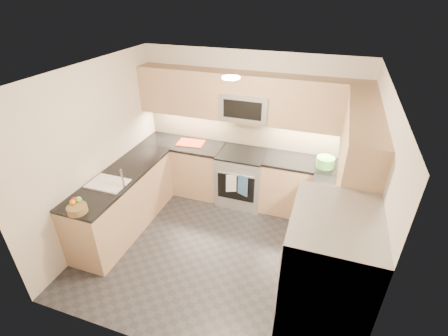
# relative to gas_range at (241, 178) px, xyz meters

# --- Properties ---
(floor) EXTENTS (3.60, 3.20, 0.00)m
(floor) POSITION_rel_gas_range_xyz_m (0.00, -1.28, -0.46)
(floor) COLOR #26272B
(floor) RESTS_ON ground
(ceiling) EXTENTS (3.60, 3.20, 0.02)m
(ceiling) POSITION_rel_gas_range_xyz_m (0.00, -1.28, 2.04)
(ceiling) COLOR beige
(ceiling) RESTS_ON wall_back
(wall_back) EXTENTS (3.60, 0.02, 2.50)m
(wall_back) POSITION_rel_gas_range_xyz_m (0.00, 0.32, 0.79)
(wall_back) COLOR beige
(wall_back) RESTS_ON floor
(wall_front) EXTENTS (3.60, 0.02, 2.50)m
(wall_front) POSITION_rel_gas_range_xyz_m (0.00, -2.88, 0.79)
(wall_front) COLOR beige
(wall_front) RESTS_ON floor
(wall_left) EXTENTS (0.02, 3.20, 2.50)m
(wall_left) POSITION_rel_gas_range_xyz_m (-1.80, -1.28, 0.79)
(wall_left) COLOR beige
(wall_left) RESTS_ON floor
(wall_right) EXTENTS (0.02, 3.20, 2.50)m
(wall_right) POSITION_rel_gas_range_xyz_m (1.80, -1.28, 0.79)
(wall_right) COLOR beige
(wall_right) RESTS_ON floor
(base_cab_back_left) EXTENTS (1.42, 0.60, 0.90)m
(base_cab_back_left) POSITION_rel_gas_range_xyz_m (-1.09, 0.02, -0.01)
(base_cab_back_left) COLOR tan
(base_cab_back_left) RESTS_ON floor
(base_cab_back_right) EXTENTS (1.42, 0.60, 0.90)m
(base_cab_back_right) POSITION_rel_gas_range_xyz_m (1.09, 0.02, -0.01)
(base_cab_back_right) COLOR tan
(base_cab_back_right) RESTS_ON floor
(base_cab_right) EXTENTS (0.60, 1.70, 0.90)m
(base_cab_right) POSITION_rel_gas_range_xyz_m (1.50, -1.12, -0.01)
(base_cab_right) COLOR tan
(base_cab_right) RESTS_ON floor
(base_cab_peninsula) EXTENTS (0.60, 2.00, 0.90)m
(base_cab_peninsula) POSITION_rel_gas_range_xyz_m (-1.50, -1.28, -0.01)
(base_cab_peninsula) COLOR tan
(base_cab_peninsula) RESTS_ON floor
(countertop_back_left) EXTENTS (1.42, 0.63, 0.04)m
(countertop_back_left) POSITION_rel_gas_range_xyz_m (-1.09, 0.02, 0.47)
(countertop_back_left) COLOR black
(countertop_back_left) RESTS_ON base_cab_back_left
(countertop_back_right) EXTENTS (1.42, 0.63, 0.04)m
(countertop_back_right) POSITION_rel_gas_range_xyz_m (1.09, 0.02, 0.47)
(countertop_back_right) COLOR black
(countertop_back_right) RESTS_ON base_cab_back_right
(countertop_right) EXTENTS (0.63, 1.70, 0.04)m
(countertop_right) POSITION_rel_gas_range_xyz_m (1.50, -1.12, 0.47)
(countertop_right) COLOR black
(countertop_right) RESTS_ON base_cab_right
(countertop_peninsula) EXTENTS (0.63, 2.00, 0.04)m
(countertop_peninsula) POSITION_rel_gas_range_xyz_m (-1.50, -1.28, 0.47)
(countertop_peninsula) COLOR black
(countertop_peninsula) RESTS_ON base_cab_peninsula
(upper_cab_back) EXTENTS (3.60, 0.35, 0.75)m
(upper_cab_back) POSITION_rel_gas_range_xyz_m (0.00, 0.15, 1.37)
(upper_cab_back) COLOR tan
(upper_cab_back) RESTS_ON wall_back
(upper_cab_right) EXTENTS (0.35, 1.95, 0.75)m
(upper_cab_right) POSITION_rel_gas_range_xyz_m (1.62, -1.00, 1.37)
(upper_cab_right) COLOR tan
(upper_cab_right) RESTS_ON wall_right
(backsplash_back) EXTENTS (3.60, 0.01, 0.51)m
(backsplash_back) POSITION_rel_gas_range_xyz_m (0.00, 0.32, 0.74)
(backsplash_back) COLOR #C6B38F
(backsplash_back) RESTS_ON wall_back
(backsplash_right) EXTENTS (0.01, 2.30, 0.51)m
(backsplash_right) POSITION_rel_gas_range_xyz_m (1.80, -0.82, 0.74)
(backsplash_right) COLOR #C6B38F
(backsplash_right) RESTS_ON wall_right
(gas_range) EXTENTS (0.76, 0.65, 0.91)m
(gas_range) POSITION_rel_gas_range_xyz_m (0.00, 0.00, 0.00)
(gas_range) COLOR #A3A6AB
(gas_range) RESTS_ON floor
(range_cooktop) EXTENTS (0.76, 0.65, 0.03)m
(range_cooktop) POSITION_rel_gas_range_xyz_m (0.00, 0.00, 0.46)
(range_cooktop) COLOR black
(range_cooktop) RESTS_ON gas_range
(oven_door_glass) EXTENTS (0.62, 0.02, 0.45)m
(oven_door_glass) POSITION_rel_gas_range_xyz_m (0.00, -0.33, -0.01)
(oven_door_glass) COLOR black
(oven_door_glass) RESTS_ON gas_range
(oven_handle) EXTENTS (0.60, 0.02, 0.02)m
(oven_handle) POSITION_rel_gas_range_xyz_m (0.00, -0.35, 0.26)
(oven_handle) COLOR #B2B5BA
(oven_handle) RESTS_ON gas_range
(microwave) EXTENTS (0.76, 0.40, 0.40)m
(microwave) POSITION_rel_gas_range_xyz_m (0.00, 0.12, 1.24)
(microwave) COLOR #9D9EA4
(microwave) RESTS_ON upper_cab_back
(microwave_door) EXTENTS (0.60, 0.01, 0.28)m
(microwave_door) POSITION_rel_gas_range_xyz_m (0.00, -0.08, 1.24)
(microwave_door) COLOR black
(microwave_door) RESTS_ON microwave
(refrigerator) EXTENTS (0.70, 0.90, 1.80)m
(refrigerator) POSITION_rel_gas_range_xyz_m (1.45, -2.43, 0.45)
(refrigerator) COLOR #A1A4A9
(refrigerator) RESTS_ON floor
(fridge_handle_left) EXTENTS (0.02, 0.02, 1.20)m
(fridge_handle_left) POSITION_rel_gas_range_xyz_m (1.08, -2.61, 0.49)
(fridge_handle_left) COLOR #B2B5BA
(fridge_handle_left) RESTS_ON refrigerator
(fridge_handle_right) EXTENTS (0.02, 0.02, 1.20)m
(fridge_handle_right) POSITION_rel_gas_range_xyz_m (1.08, -2.25, 0.49)
(fridge_handle_right) COLOR #B2B5BA
(fridge_handle_right) RESTS_ON refrigerator
(sink_basin) EXTENTS (0.52, 0.38, 0.16)m
(sink_basin) POSITION_rel_gas_range_xyz_m (-1.50, -1.53, 0.42)
(sink_basin) COLOR white
(sink_basin) RESTS_ON base_cab_peninsula
(faucet) EXTENTS (0.03, 0.03, 0.28)m
(faucet) POSITION_rel_gas_range_xyz_m (-1.24, -1.53, 0.62)
(faucet) COLOR silver
(faucet) RESTS_ON countertop_peninsula
(utensil_bowl) EXTENTS (0.31, 0.31, 0.15)m
(utensil_bowl) POSITION_rel_gas_range_xyz_m (1.31, -0.04, 0.56)
(utensil_bowl) COLOR #4FA647
(utensil_bowl) RESTS_ON countertop_back_right
(cutting_board) EXTENTS (0.48, 0.36, 0.01)m
(cutting_board) POSITION_rel_gas_range_xyz_m (-0.95, 0.05, 0.49)
(cutting_board) COLOR red
(cutting_board) RESTS_ON countertop_back_left
(fruit_basket) EXTENTS (0.27, 0.27, 0.09)m
(fruit_basket) POSITION_rel_gas_range_xyz_m (-1.45, -2.18, 0.53)
(fruit_basket) COLOR olive
(fruit_basket) RESTS_ON countertop_peninsula
(fruit_apple) EXTENTS (0.07, 0.07, 0.07)m
(fruit_apple) POSITION_rel_gas_range_xyz_m (-1.54, -2.11, 0.60)
(fruit_apple) COLOR #AF1415
(fruit_apple) RESTS_ON fruit_basket
(fruit_pear) EXTENTS (0.08, 0.08, 0.08)m
(fruit_pear) POSITION_rel_gas_range_xyz_m (-1.49, -2.09, 0.60)
(fruit_pear) COLOR #74BA4F
(fruit_pear) RESTS_ON fruit_basket
(dish_towel_check) EXTENTS (0.16, 0.07, 0.32)m
(dish_towel_check) POSITION_rel_gas_range_xyz_m (-0.07, -0.37, 0.10)
(dish_towel_check) COLOR white
(dish_towel_check) RESTS_ON oven_handle
(dish_towel_blue) EXTENTS (0.18, 0.08, 0.36)m
(dish_towel_blue) POSITION_rel_gas_range_xyz_m (0.13, -0.37, 0.10)
(dish_towel_blue) COLOR #356093
(dish_towel_blue) RESTS_ON oven_handle
(fruit_orange) EXTENTS (0.07, 0.07, 0.07)m
(fruit_orange) POSITION_rel_gas_range_xyz_m (-1.52, -2.15, 0.60)
(fruit_orange) COLOR #FEA41C
(fruit_orange) RESTS_ON fruit_basket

